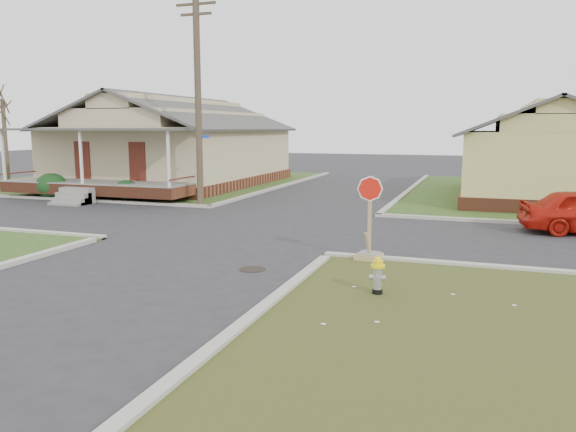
% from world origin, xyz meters
% --- Properties ---
extents(ground, '(120.00, 120.00, 0.00)m').
position_xyz_m(ground, '(0.00, 0.00, 0.00)').
color(ground, '#2A2A2D').
rests_on(ground, ground).
extents(verge_far_left, '(19.00, 19.00, 0.05)m').
position_xyz_m(verge_far_left, '(-13.00, 18.00, 0.03)').
color(verge_far_left, '#2A4E1B').
rests_on(verge_far_left, ground).
extents(curbs, '(80.00, 40.00, 0.12)m').
position_xyz_m(curbs, '(0.00, 5.00, 0.00)').
color(curbs, '#AEAB9E').
rests_on(curbs, ground).
extents(manhole, '(0.64, 0.64, 0.01)m').
position_xyz_m(manhole, '(2.20, -0.50, 0.01)').
color(manhole, black).
rests_on(manhole, ground).
extents(corner_house, '(10.10, 15.50, 5.30)m').
position_xyz_m(corner_house, '(-10.00, 16.68, 2.28)').
color(corner_house, brown).
rests_on(corner_house, ground).
extents(side_house_yellow, '(7.60, 11.60, 4.70)m').
position_xyz_m(side_house_yellow, '(10.00, 16.50, 2.19)').
color(side_house_yellow, brown).
rests_on(side_house_yellow, ground).
extents(utility_pole, '(1.80, 0.28, 9.00)m').
position_xyz_m(utility_pole, '(-4.20, 8.90, 4.66)').
color(utility_pole, '#473829').
rests_on(utility_pole, ground).
extents(tree_far_left, '(0.22, 0.22, 4.90)m').
position_xyz_m(tree_far_left, '(-18.00, 12.00, 2.50)').
color(tree_far_left, '#473829').
rests_on(tree_far_left, verge_far_left).
extents(fire_hydrant, '(0.29, 0.29, 0.77)m').
position_xyz_m(fire_hydrant, '(5.42, -1.64, 0.47)').
color(fire_hydrant, black).
rests_on(fire_hydrant, ground).
extents(stop_sign, '(0.61, 0.59, 2.14)m').
position_xyz_m(stop_sign, '(4.67, 1.27, 0.51)').
color(stop_sign, '#A08D56').
rests_on(stop_sign, ground).
extents(hedge_left, '(1.51, 1.24, 1.15)m').
position_xyz_m(hedge_left, '(-12.15, 8.86, 0.63)').
color(hedge_left, '#153B17').
rests_on(hedge_left, verge_far_left).
extents(hedge_right, '(1.30, 1.07, 0.99)m').
position_xyz_m(hedge_right, '(-8.17, 9.21, 0.55)').
color(hedge_right, '#153B17').
rests_on(hedge_right, verge_far_left).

